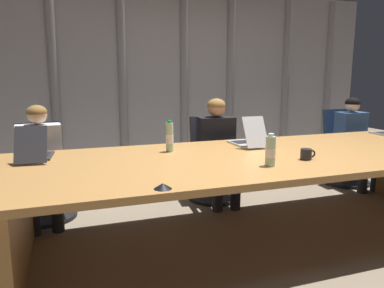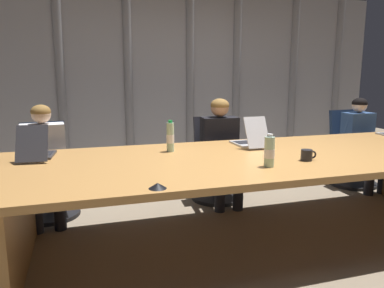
% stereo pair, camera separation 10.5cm
% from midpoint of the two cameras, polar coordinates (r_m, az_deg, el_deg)
% --- Properties ---
extents(ground_plane, '(12.35, 12.35, 0.00)m').
position_cam_midpoint_polar(ground_plane, '(3.43, 9.91, -13.84)').
color(ground_plane, '#7F705B').
extents(conference_table, '(4.42, 1.50, 0.75)m').
position_cam_midpoint_polar(conference_table, '(3.23, 10.26, -3.89)').
color(conference_table, '#B77F42').
rests_on(conference_table, ground_plane).
extents(curtain_backdrop, '(6.17, 0.17, 2.60)m').
position_cam_midpoint_polar(curtain_backdrop, '(5.47, -2.62, 9.48)').
color(curtain_backdrop, '#9999A0').
rests_on(curtain_backdrop, ground_plane).
extents(laptop_left_end, '(0.28, 0.47, 0.28)m').
position_cam_midpoint_polar(laptop_left_end, '(3.21, -23.98, -1.23)').
color(laptop_left_end, '#2D2D33').
rests_on(laptop_left_end, conference_table).
extents(laptop_left_mid, '(0.22, 0.45, 0.29)m').
position_cam_midpoint_polar(laptop_left_mid, '(3.54, 7.69, 0.66)').
color(laptop_left_mid, '#BCBCC1').
rests_on(laptop_left_mid, conference_table).
extents(office_chair_left_end, '(0.60, 0.61, 0.94)m').
position_cam_midpoint_polar(office_chair_left_end, '(4.01, -22.75, -5.61)').
color(office_chair_left_end, navy).
rests_on(office_chair_left_end, ground_plane).
extents(office_chair_left_mid, '(0.60, 0.60, 0.94)m').
position_cam_midpoint_polar(office_chair_left_mid, '(4.28, 2.54, -3.79)').
color(office_chair_left_mid, '#2D2D38').
rests_on(office_chair_left_mid, ground_plane).
extents(office_chair_center, '(0.60, 0.60, 0.96)m').
position_cam_midpoint_polar(office_chair_center, '(5.25, 22.01, -1.77)').
color(office_chair_center, navy).
rests_on(office_chair_center, ground_plane).
extents(person_left_end, '(0.45, 0.57, 1.13)m').
position_cam_midpoint_polar(person_left_end, '(3.79, -23.15, -2.00)').
color(person_left_end, silver).
rests_on(person_left_end, ground_plane).
extents(person_left_mid, '(0.44, 0.57, 1.16)m').
position_cam_midpoint_polar(person_left_mid, '(4.07, 3.35, -0.00)').
color(person_left_mid, black).
rests_on(person_left_mid, ground_plane).
extents(person_center, '(0.36, 0.55, 1.13)m').
position_cam_midpoint_polar(person_center, '(5.08, 23.41, 0.95)').
color(person_center, '#335184').
rests_on(person_center, ground_plane).
extents(water_bottle_primary, '(0.08, 0.08, 0.24)m').
position_cam_midpoint_polar(water_bottle_primary, '(2.76, 11.00, -1.12)').
color(water_bottle_primary, '#ADD1B2').
rests_on(water_bottle_primary, conference_table).
extents(water_bottle_secondary, '(0.07, 0.07, 0.28)m').
position_cam_midpoint_polar(water_bottle_secondary, '(3.23, -4.42, 1.03)').
color(water_bottle_secondary, '#ADD1B2').
rests_on(water_bottle_secondary, conference_table).
extents(coffee_mug_near, '(0.13, 0.09, 0.09)m').
position_cam_midpoint_polar(coffee_mug_near, '(3.05, 16.38, -1.53)').
color(coffee_mug_near, black).
rests_on(coffee_mug_near, conference_table).
extents(conference_mic_middle, '(0.11, 0.11, 0.03)m').
position_cam_midpoint_polar(conference_mic_middle, '(2.21, -5.91, -6.50)').
color(conference_mic_middle, black).
rests_on(conference_mic_middle, conference_table).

